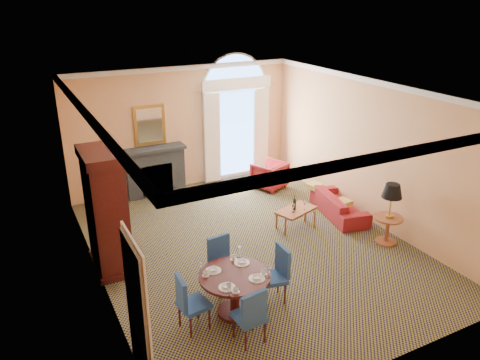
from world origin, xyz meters
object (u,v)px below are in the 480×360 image
armchair (269,175)px  sofa (339,204)px  dining_table (235,285)px  coffee_table (296,211)px  side_table (390,206)px  armoire (106,213)px

armchair → sofa: bearing=82.8°
dining_table → coffee_table: dining_table is taller
armchair → side_table: size_ratio=0.61×
side_table → armchair: bearing=100.3°
armoire → coffee_table: bearing=-4.1°
armoire → dining_table: size_ratio=2.01×
armoire → side_table: bearing=-17.7°
sofa → coffee_table: (-1.28, -0.10, 0.16)m
dining_table → sofa: bearing=29.5°
armchair → dining_table: bearing=30.6°
sofa → side_table: bearing=-166.6°
dining_table → side_table: bearing=9.5°
dining_table → armchair: (3.18, 4.34, -0.18)m
sofa → side_table: 1.62m
sofa → coffee_table: coffee_table is taller
armchair → coffee_table: (-0.66, -2.29, 0.07)m
sofa → coffee_table: size_ratio=1.77×
dining_table → side_table: 3.92m
armchair → coffee_table: coffee_table is taller
dining_table → armchair: bearing=53.7°
armoire → armchair: 5.12m
armoire → side_table: (5.32, -1.70, -0.28)m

